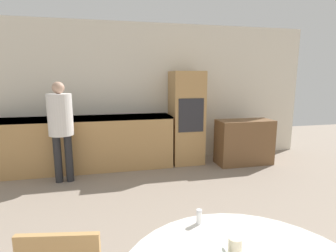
{
  "coord_description": "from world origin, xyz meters",
  "views": [
    {
      "loc": [
        -0.6,
        0.56,
        1.61
      ],
      "look_at": [
        -0.02,
        3.12,
        1.12
      ],
      "focal_mm": 28.0,
      "sensor_mm": 36.0,
      "label": 1
    }
  ],
  "objects": [
    {
      "name": "oven_unit",
      "position": [
        0.82,
        5.23,
        0.86
      ],
      "size": [
        0.58,
        0.59,
        1.72
      ],
      "color": "tan",
      "rests_on": "ground_plane"
    },
    {
      "name": "person_standing",
      "position": [
        -1.31,
        4.7,
        0.95
      ],
      "size": [
        0.36,
        0.36,
        1.55
      ],
      "color": "#262628",
      "rests_on": "ground_plane"
    },
    {
      "name": "kitchen_counter",
      "position": [
        -1.03,
        5.22,
        0.48
      ],
      "size": [
        3.04,
        0.6,
        0.93
      ],
      "color": "tan",
      "rests_on": "ground_plane"
    },
    {
      "name": "salt_shaker",
      "position": [
        -0.11,
        1.88,
        0.81
      ],
      "size": [
        0.03,
        0.03,
        0.09
      ],
      "color": "white",
      "rests_on": "dining_table"
    },
    {
      "name": "sideboard",
      "position": [
        1.85,
        4.88,
        0.42
      ],
      "size": [
        1.03,
        0.45,
        0.83
      ],
      "color": "brown",
      "rests_on": "ground_plane"
    },
    {
      "name": "cup",
      "position": [
        -0.04,
        1.58,
        0.81
      ],
      "size": [
        0.07,
        0.07,
        0.09
      ],
      "color": "beige",
      "rests_on": "dining_table"
    },
    {
      "name": "wall_back",
      "position": [
        0.0,
        5.57,
        1.3
      ],
      "size": [
        6.79,
        0.05,
        2.6
      ],
      "color": "silver",
      "rests_on": "ground_plane"
    }
  ]
}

